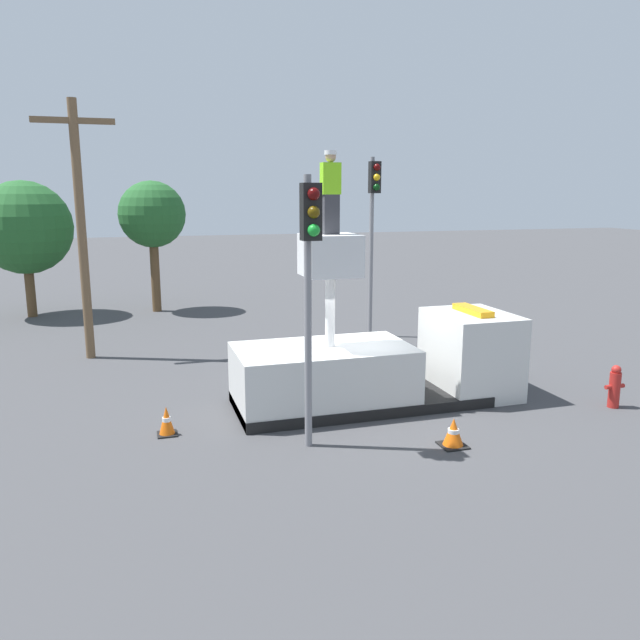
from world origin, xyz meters
The scene contains 11 objects.
ground_plane centered at (0.00, 0.00, 0.00)m, with size 120.00×120.00×0.00m, color #424244.
bucket_truck centered at (0.42, 0.00, 0.87)m, with size 6.58×2.28×3.90m.
worker centered at (-0.72, 0.00, 4.78)m, with size 0.40×0.26×1.75m.
traffic_light_pole centered at (-1.79, -2.13, 3.61)m, with size 0.34×0.57×5.10m.
traffic_light_across centered at (2.77, 6.29, 4.17)m, with size 0.34×0.57×5.92m.
fire_hydrant centered at (5.44, -1.89, 0.48)m, with size 0.49×0.25×0.99m.
traffic_cone_rear centered at (-4.36, -0.64, 0.28)m, with size 0.39×0.39×0.60m.
traffic_cone_curbside centered at (0.86, -2.82, 0.26)m, with size 0.50×0.50×0.56m.
tree_left_bg centered at (-8.70, 13.51, 3.47)m, with size 3.57×3.57×5.26m.
tree_right_bg centered at (-3.95, 13.26, 3.89)m, with size 2.65×2.65×5.27m.
utility_pole centered at (-6.16, 6.19, 3.98)m, with size 2.20×0.26×7.33m.
Camera 1 is at (-4.85, -12.85, 4.77)m, focal length 35.00 mm.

